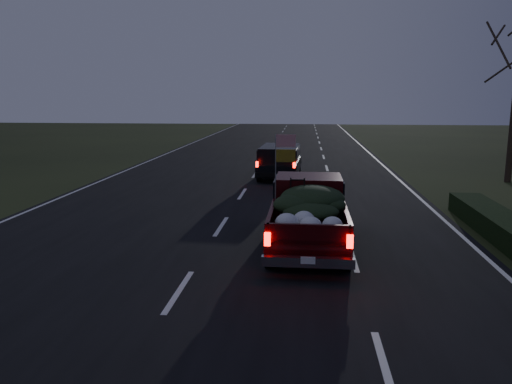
# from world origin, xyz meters

# --- Properties ---
(ground) EXTENTS (120.00, 120.00, 0.00)m
(ground) POSITION_xyz_m (0.00, 0.00, 0.00)
(ground) COLOR black
(ground) RESTS_ON ground
(road_asphalt) EXTENTS (14.00, 120.00, 0.02)m
(road_asphalt) POSITION_xyz_m (0.00, 0.00, 0.01)
(road_asphalt) COLOR black
(road_asphalt) RESTS_ON ground
(pickup_truck) EXTENTS (1.89, 4.87, 2.55)m
(pickup_truck) POSITION_xyz_m (2.53, 3.37, 0.95)
(pickup_truck) COLOR #33070A
(pickup_truck) RESTS_ON ground
(lead_suv) EXTENTS (1.97, 4.36, 1.23)m
(lead_suv) POSITION_xyz_m (1.26, 14.19, 0.93)
(lead_suv) COLOR black
(lead_suv) RESTS_ON ground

